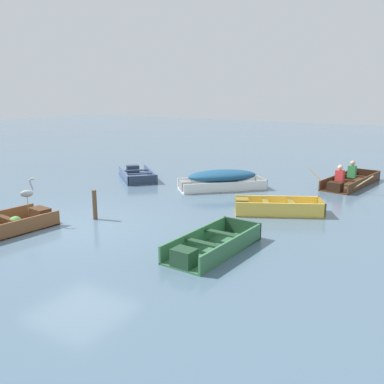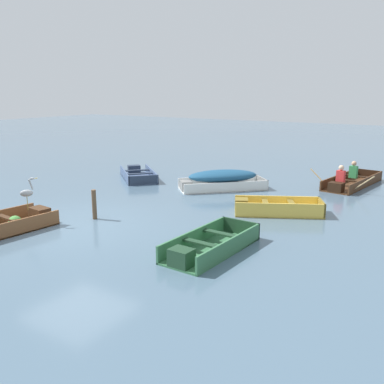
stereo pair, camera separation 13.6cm
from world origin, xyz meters
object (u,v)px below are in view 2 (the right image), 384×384
(heron_on_dinghy, at_px, (27,192))
(skiff_yellow_far_moored, at_px, (274,208))
(skiff_green_near_moored, at_px, (209,247))
(mooring_post, at_px, (94,205))
(skiff_slate_blue_mid_moored, at_px, (138,175))
(rowboat_dark_varnish_with_crew, at_px, (350,181))
(skiff_white_outer_moored, at_px, (222,178))

(heron_on_dinghy, bearing_deg, skiff_yellow_far_moored, 42.12)
(skiff_green_near_moored, xyz_separation_m, mooring_post, (-3.90, 0.49, 0.27))
(skiff_yellow_far_moored, height_order, heron_on_dinghy, heron_on_dinghy)
(skiff_slate_blue_mid_moored, distance_m, heron_on_dinghy, 6.62)
(skiff_green_near_moored, height_order, mooring_post, mooring_post)
(skiff_slate_blue_mid_moored, height_order, heron_on_dinghy, heron_on_dinghy)
(rowboat_dark_varnish_with_crew, bearing_deg, skiff_green_near_moored, -96.71)
(mooring_post, bearing_deg, skiff_slate_blue_mid_moored, 117.97)
(skiff_green_near_moored, relative_size, mooring_post, 3.20)
(skiff_yellow_far_moored, xyz_separation_m, rowboat_dark_varnish_with_crew, (0.99, 4.91, 0.03))
(skiff_green_near_moored, height_order, skiff_slate_blue_mid_moored, skiff_green_near_moored)
(skiff_white_outer_moored, height_order, rowboat_dark_varnish_with_crew, rowboat_dark_varnish_with_crew)
(skiff_slate_blue_mid_moored, bearing_deg, rowboat_dark_varnish_with_crew, 21.69)
(skiff_yellow_far_moored, bearing_deg, skiff_slate_blue_mid_moored, 163.94)
(skiff_yellow_far_moored, height_order, rowboat_dark_varnish_with_crew, rowboat_dark_varnish_with_crew)
(skiff_yellow_far_moored, distance_m, skiff_white_outer_moored, 3.37)
(skiff_white_outer_moored, bearing_deg, skiff_slate_blue_mid_moored, -179.56)
(skiff_slate_blue_mid_moored, xyz_separation_m, rowboat_dark_varnish_with_crew, (7.58, 3.02, 0.06))
(skiff_yellow_far_moored, distance_m, heron_on_dinghy, 6.69)
(skiff_slate_blue_mid_moored, relative_size, mooring_post, 3.26)
(rowboat_dark_varnish_with_crew, bearing_deg, skiff_white_outer_moored, -141.40)
(rowboat_dark_varnish_with_crew, distance_m, mooring_post, 9.43)
(skiff_green_near_moored, relative_size, skiff_slate_blue_mid_moored, 0.98)
(heron_on_dinghy, bearing_deg, skiff_slate_blue_mid_moored, 104.61)
(rowboat_dark_varnish_with_crew, relative_size, mooring_post, 4.30)
(skiff_yellow_far_moored, distance_m, mooring_post, 5.03)
(skiff_slate_blue_mid_moored, distance_m, skiff_white_outer_moored, 3.85)
(skiff_slate_blue_mid_moored, height_order, rowboat_dark_varnish_with_crew, rowboat_dark_varnish_with_crew)
(skiff_yellow_far_moored, bearing_deg, heron_on_dinghy, -137.88)
(rowboat_dark_varnish_with_crew, bearing_deg, skiff_yellow_far_moored, -101.37)
(heron_on_dinghy, relative_size, mooring_post, 1.02)
(skiff_white_outer_moored, height_order, heron_on_dinghy, heron_on_dinghy)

